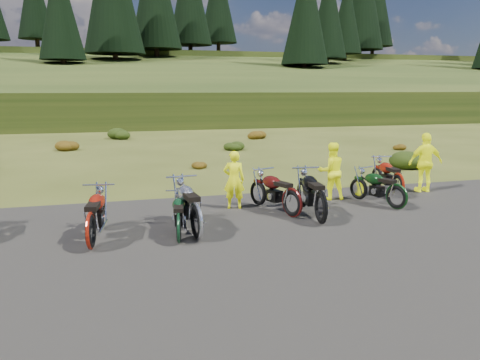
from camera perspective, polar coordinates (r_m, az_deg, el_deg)
name	(u,v)px	position (r m, az deg, el deg)	size (l,w,h in m)	color
ground	(283,232)	(11.07, 5.27, -6.29)	(300.00, 300.00, 0.00)	#3C4517
gravel_pad	(319,262)	(9.33, 9.60, -9.78)	(20.00, 12.00, 0.04)	black
hill_slope	(144,115)	(60.10, -11.66, 7.74)	(300.00, 46.00, 3.00)	#243612
hill_plateau	(128,102)	(119.99, -13.52, 9.24)	(300.00, 90.00, 9.17)	#243612
conifer_21	(60,6)	(60.83, -21.14, 19.16)	(5.28, 5.28, 14.00)	black
conifer_26	(306,9)	(64.66, 8.04, 19.97)	(6.16, 6.16, 16.00)	black
conifer_27	(328,12)	(72.60, 10.71, 19.46)	(5.72, 5.72, 15.00)	black
conifer_28	(346,15)	(80.66, 12.84, 19.02)	(5.28, 5.28, 14.00)	black
conifer_30	(375,0)	(97.53, 16.13, 20.36)	(7.48, 7.48, 19.00)	black
shrub_2	(66,144)	(26.77, -20.40, 4.16)	(1.30, 1.30, 0.77)	#61370C
shrub_3	(120,132)	(31.92, -14.38, 5.66)	(1.56, 1.56, 0.92)	black
shrub_4	(198,163)	(19.62, -5.19, 2.05)	(0.77, 0.77, 0.45)	#61370C
shrub_5	(233,145)	(25.35, -0.81, 4.33)	(1.03, 1.03, 0.61)	black
shrub_6	(256,133)	(31.20, 1.95, 5.74)	(1.30, 1.30, 0.77)	#61370C
shrub_7	(410,157)	(21.01, 19.98, 2.67)	(1.56, 1.56, 0.92)	black
shrub_8	(397,146)	(27.00, 18.59, 4.00)	(0.77, 0.77, 0.45)	#61370C
motorcycle_1	(92,250)	(10.28, -17.61, -8.17)	(2.20, 0.73, 1.15)	maroon
motorcycle_2	(179,244)	(10.26, -7.43, -7.77)	(1.85, 0.62, 0.97)	black
motorcycle_3	(197,241)	(10.45, -5.26, -7.36)	(2.35, 0.78, 1.23)	#B7B6BC
motorcycle_4	(292,218)	(12.20, 6.33, -4.66)	(2.18, 0.73, 1.14)	#410C0A
motorcycle_5	(320,225)	(11.72, 9.78, -5.41)	(2.35, 0.78, 1.23)	black
motorcycle_6	(397,199)	(15.03, 18.60, -2.17)	(2.17, 0.72, 1.14)	maroon
motorcycle_7	(396,210)	(13.62, 18.46, -3.51)	(2.01, 0.67, 1.05)	black
person_middle	(234,181)	(12.84, -0.74, -0.10)	(0.59, 0.39, 1.61)	#F7FF0D
person_right_a	(331,172)	(14.18, 11.05, 0.96)	(0.83, 0.65, 1.71)	#F7FF0D
person_right_b	(425,163)	(16.05, 21.66, 1.89)	(1.11, 0.46, 1.90)	#F7FF0D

